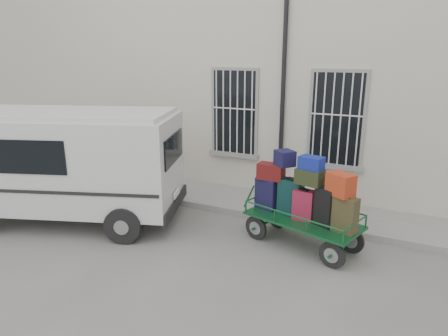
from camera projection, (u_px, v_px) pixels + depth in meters
ground at (194, 235)px, 8.61m from camera, size 80.00×80.00×0.00m
building at (279, 79)px, 12.54m from camera, size 24.00×5.15×6.00m
sidewalk at (236, 200)px, 10.49m from camera, size 24.00×1.70×0.15m
luggage_cart at (303, 201)px, 7.89m from camera, size 2.71×1.63×1.90m
van at (66, 159)px, 9.04m from camera, size 5.46×3.68×2.56m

